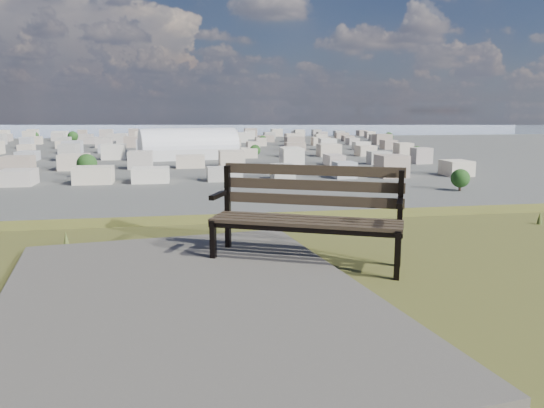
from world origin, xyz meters
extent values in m
cube|color=#3A2F21|center=(-1.40, 1.60, 25.47)|extent=(1.79, 0.88, 0.04)
cube|color=#3A2F21|center=(-1.35, 1.72, 25.47)|extent=(1.79, 0.88, 0.04)
cube|color=#3A2F21|center=(-1.30, 1.83, 25.47)|extent=(1.79, 0.88, 0.04)
cube|color=#3A2F21|center=(-1.24, 1.95, 25.47)|extent=(1.79, 0.88, 0.04)
cube|color=#3A2F21|center=(-1.21, 2.03, 25.64)|extent=(1.77, 0.84, 0.11)
cube|color=#3A2F21|center=(-1.20, 2.05, 25.80)|extent=(1.77, 0.84, 0.11)
cube|color=#3A2F21|center=(-1.18, 2.08, 25.95)|extent=(1.77, 0.84, 0.11)
cube|color=black|center=(-2.25, 1.96, 25.24)|extent=(0.08, 0.08, 0.47)
cube|color=black|center=(-2.06, 2.38, 25.49)|extent=(0.08, 0.08, 0.99)
cube|color=black|center=(-2.16, 2.16, 25.44)|extent=(0.27, 0.51, 0.05)
cube|color=black|center=(-2.18, 2.11, 25.71)|extent=(0.21, 0.37, 0.05)
cube|color=black|center=(-0.57, 1.20, 25.24)|extent=(0.08, 0.08, 0.47)
cube|color=black|center=(-0.38, 1.61, 25.49)|extent=(0.08, 0.08, 0.99)
cube|color=black|center=(-0.48, 1.39, 25.44)|extent=(0.27, 0.51, 0.05)
cube|color=black|center=(-0.51, 1.34, 25.71)|extent=(0.21, 0.37, 0.05)
cube|color=black|center=(-1.41, 1.59, 25.42)|extent=(1.77, 0.84, 0.04)
cube|color=black|center=(-1.24, 1.96, 25.42)|extent=(1.77, 0.84, 0.04)
cube|color=#56514B|center=(-2.52, 0.86, 25.04)|extent=(3.51, 4.60, 0.08)
cone|color=brown|center=(-3.90, 3.00, 25.09)|extent=(0.08, 0.08, 0.19)
cone|color=brown|center=(2.40, 3.20, 25.09)|extent=(0.08, 0.08, 0.18)
cube|color=silver|center=(1.96, 297.09, 2.94)|extent=(56.35, 32.29, 5.89)
cylinder|color=white|center=(1.96, 297.09, 5.89)|extent=(56.35, 32.29, 22.38)
cube|color=silver|center=(-60.00, 200.00, 3.50)|extent=(11.00, 11.00, 7.00)
cube|color=#B3A49A|center=(-36.00, 200.00, 3.50)|extent=(11.00, 11.00, 7.00)
cube|color=beige|center=(-12.00, 200.00, 3.50)|extent=(11.00, 11.00, 7.00)
cube|color=#AAABAF|center=(12.00, 200.00, 3.50)|extent=(11.00, 11.00, 7.00)
cube|color=beige|center=(36.00, 200.00, 3.50)|extent=(11.00, 11.00, 7.00)
cube|color=tan|center=(60.00, 200.00, 3.50)|extent=(11.00, 11.00, 7.00)
cube|color=#BEB2A7|center=(84.00, 200.00, 3.50)|extent=(11.00, 11.00, 7.00)
cube|color=#B0AA9F|center=(108.00, 200.00, 3.50)|extent=(11.00, 11.00, 7.00)
cube|color=beige|center=(-72.00, 250.00, 3.50)|extent=(11.00, 11.00, 7.00)
cube|color=#AAABAF|center=(-48.00, 250.00, 3.50)|extent=(11.00, 11.00, 7.00)
cube|color=beige|center=(-24.00, 250.00, 3.50)|extent=(11.00, 11.00, 7.00)
cube|color=tan|center=(0.00, 250.00, 3.50)|extent=(11.00, 11.00, 7.00)
cube|color=#BEB2A7|center=(24.00, 250.00, 3.50)|extent=(11.00, 11.00, 7.00)
cube|color=#B0AA9F|center=(48.00, 250.00, 3.50)|extent=(11.00, 11.00, 7.00)
cube|color=silver|center=(72.00, 250.00, 3.50)|extent=(11.00, 11.00, 7.00)
cube|color=#B3A49A|center=(96.00, 250.00, 3.50)|extent=(11.00, 11.00, 7.00)
cube|color=beige|center=(120.00, 250.00, 3.50)|extent=(11.00, 11.00, 7.00)
cube|color=tan|center=(-84.00, 300.00, 3.50)|extent=(11.00, 11.00, 7.00)
cube|color=#BEB2A7|center=(-60.00, 300.00, 3.50)|extent=(11.00, 11.00, 7.00)
cube|color=#B0AA9F|center=(-36.00, 300.00, 3.50)|extent=(11.00, 11.00, 7.00)
cube|color=silver|center=(-12.00, 300.00, 3.50)|extent=(11.00, 11.00, 7.00)
cube|color=#B3A49A|center=(12.00, 300.00, 3.50)|extent=(11.00, 11.00, 7.00)
cube|color=beige|center=(36.00, 300.00, 3.50)|extent=(11.00, 11.00, 7.00)
cube|color=#AAABAF|center=(60.00, 300.00, 3.50)|extent=(11.00, 11.00, 7.00)
cube|color=beige|center=(84.00, 300.00, 3.50)|extent=(11.00, 11.00, 7.00)
cube|color=tan|center=(108.00, 300.00, 3.50)|extent=(11.00, 11.00, 7.00)
cube|color=#BEB2A7|center=(132.00, 300.00, 3.50)|extent=(11.00, 11.00, 7.00)
cube|color=#B3A49A|center=(-96.00, 350.00, 3.50)|extent=(11.00, 11.00, 7.00)
cube|color=beige|center=(-72.00, 350.00, 3.50)|extent=(11.00, 11.00, 7.00)
cube|color=#AAABAF|center=(-48.00, 350.00, 3.50)|extent=(11.00, 11.00, 7.00)
cube|color=beige|center=(-24.00, 350.00, 3.50)|extent=(11.00, 11.00, 7.00)
cube|color=tan|center=(0.00, 350.00, 3.50)|extent=(11.00, 11.00, 7.00)
cube|color=#BEB2A7|center=(24.00, 350.00, 3.50)|extent=(11.00, 11.00, 7.00)
cube|color=#B0AA9F|center=(48.00, 350.00, 3.50)|extent=(11.00, 11.00, 7.00)
cube|color=silver|center=(72.00, 350.00, 3.50)|extent=(11.00, 11.00, 7.00)
cube|color=#B3A49A|center=(96.00, 350.00, 3.50)|extent=(11.00, 11.00, 7.00)
cube|color=beige|center=(120.00, 350.00, 3.50)|extent=(11.00, 11.00, 7.00)
cube|color=#AAABAF|center=(144.00, 350.00, 3.50)|extent=(11.00, 11.00, 7.00)
cube|color=#BEB2A7|center=(-108.00, 400.00, 3.50)|extent=(11.00, 11.00, 7.00)
cube|color=#B0AA9F|center=(-84.00, 400.00, 3.50)|extent=(11.00, 11.00, 7.00)
cube|color=silver|center=(-60.00, 400.00, 3.50)|extent=(11.00, 11.00, 7.00)
cube|color=#B3A49A|center=(-36.00, 400.00, 3.50)|extent=(11.00, 11.00, 7.00)
cube|color=beige|center=(-12.00, 400.00, 3.50)|extent=(11.00, 11.00, 7.00)
cube|color=#AAABAF|center=(12.00, 400.00, 3.50)|extent=(11.00, 11.00, 7.00)
cube|color=beige|center=(36.00, 400.00, 3.50)|extent=(11.00, 11.00, 7.00)
cube|color=tan|center=(60.00, 400.00, 3.50)|extent=(11.00, 11.00, 7.00)
cube|color=#BEB2A7|center=(84.00, 400.00, 3.50)|extent=(11.00, 11.00, 7.00)
cube|color=#B0AA9F|center=(108.00, 400.00, 3.50)|extent=(11.00, 11.00, 7.00)
cube|color=silver|center=(132.00, 400.00, 3.50)|extent=(11.00, 11.00, 7.00)
cube|color=#B3A49A|center=(156.00, 400.00, 3.50)|extent=(11.00, 11.00, 7.00)
cube|color=beige|center=(-120.00, 450.00, 3.50)|extent=(11.00, 11.00, 7.00)
cube|color=tan|center=(-96.00, 450.00, 3.50)|extent=(11.00, 11.00, 7.00)
cube|color=#BEB2A7|center=(-72.00, 450.00, 3.50)|extent=(11.00, 11.00, 7.00)
cube|color=#B0AA9F|center=(-48.00, 450.00, 3.50)|extent=(11.00, 11.00, 7.00)
cube|color=silver|center=(-24.00, 450.00, 3.50)|extent=(11.00, 11.00, 7.00)
cube|color=#B3A49A|center=(0.00, 450.00, 3.50)|extent=(11.00, 11.00, 7.00)
cube|color=beige|center=(24.00, 450.00, 3.50)|extent=(11.00, 11.00, 7.00)
cube|color=#AAABAF|center=(48.00, 450.00, 3.50)|extent=(11.00, 11.00, 7.00)
cube|color=beige|center=(72.00, 450.00, 3.50)|extent=(11.00, 11.00, 7.00)
cube|color=tan|center=(96.00, 450.00, 3.50)|extent=(11.00, 11.00, 7.00)
cube|color=#BEB2A7|center=(120.00, 450.00, 3.50)|extent=(11.00, 11.00, 7.00)
cube|color=#B0AA9F|center=(144.00, 450.00, 3.50)|extent=(11.00, 11.00, 7.00)
cube|color=silver|center=(168.00, 450.00, 3.50)|extent=(11.00, 11.00, 7.00)
cube|color=beige|center=(-156.00, 500.00, 3.50)|extent=(11.00, 11.00, 7.00)
cube|color=#AAABAF|center=(-132.00, 500.00, 3.50)|extent=(11.00, 11.00, 7.00)
cube|color=beige|center=(-108.00, 500.00, 3.50)|extent=(11.00, 11.00, 7.00)
cube|color=tan|center=(-84.00, 500.00, 3.50)|extent=(11.00, 11.00, 7.00)
cube|color=#BEB2A7|center=(-60.00, 500.00, 3.50)|extent=(11.00, 11.00, 7.00)
cube|color=#B0AA9F|center=(-36.00, 500.00, 3.50)|extent=(11.00, 11.00, 7.00)
cube|color=silver|center=(-12.00, 500.00, 3.50)|extent=(11.00, 11.00, 7.00)
cube|color=#B3A49A|center=(12.00, 500.00, 3.50)|extent=(11.00, 11.00, 7.00)
cube|color=beige|center=(36.00, 500.00, 3.50)|extent=(11.00, 11.00, 7.00)
cube|color=#AAABAF|center=(60.00, 500.00, 3.50)|extent=(11.00, 11.00, 7.00)
cube|color=beige|center=(84.00, 500.00, 3.50)|extent=(11.00, 11.00, 7.00)
cube|color=tan|center=(108.00, 500.00, 3.50)|extent=(11.00, 11.00, 7.00)
cube|color=#BEB2A7|center=(132.00, 500.00, 3.50)|extent=(11.00, 11.00, 7.00)
cube|color=#B0AA9F|center=(156.00, 500.00, 3.50)|extent=(11.00, 11.00, 7.00)
cube|color=silver|center=(180.00, 500.00, 3.50)|extent=(11.00, 11.00, 7.00)
cube|color=beige|center=(-168.00, 550.00, 3.50)|extent=(11.00, 11.00, 7.00)
cube|color=#AAABAF|center=(-144.00, 550.00, 3.50)|extent=(11.00, 11.00, 7.00)
cube|color=beige|center=(-120.00, 550.00, 3.50)|extent=(11.00, 11.00, 7.00)
cube|color=tan|center=(-96.00, 550.00, 3.50)|extent=(11.00, 11.00, 7.00)
cube|color=#BEB2A7|center=(-72.00, 550.00, 3.50)|extent=(11.00, 11.00, 7.00)
cube|color=#B0AA9F|center=(-48.00, 550.00, 3.50)|extent=(11.00, 11.00, 7.00)
cube|color=silver|center=(-24.00, 550.00, 3.50)|extent=(11.00, 11.00, 7.00)
cube|color=#B3A49A|center=(0.00, 550.00, 3.50)|extent=(11.00, 11.00, 7.00)
cube|color=beige|center=(24.00, 550.00, 3.50)|extent=(11.00, 11.00, 7.00)
cube|color=#AAABAF|center=(48.00, 550.00, 3.50)|extent=(11.00, 11.00, 7.00)
cube|color=beige|center=(72.00, 550.00, 3.50)|extent=(11.00, 11.00, 7.00)
cube|color=tan|center=(96.00, 550.00, 3.50)|extent=(11.00, 11.00, 7.00)
cube|color=#BEB2A7|center=(120.00, 550.00, 3.50)|extent=(11.00, 11.00, 7.00)
cube|color=#B0AA9F|center=(144.00, 550.00, 3.50)|extent=(11.00, 11.00, 7.00)
cube|color=silver|center=(168.00, 550.00, 3.50)|extent=(11.00, 11.00, 7.00)
cube|color=#B3A49A|center=(192.00, 550.00, 3.50)|extent=(11.00, 11.00, 7.00)
cylinder|color=#35251A|center=(90.00, 160.00, 1.05)|extent=(0.80, 0.80, 2.10)
sphere|color=#143512|center=(90.00, 160.00, 4.20)|extent=(6.30, 6.30, 6.30)
cylinder|color=#35251A|center=(-40.00, 220.00, 1.35)|extent=(0.80, 0.80, 2.70)
sphere|color=#143512|center=(-40.00, 220.00, 5.40)|extent=(8.10, 8.10, 8.10)
cylinder|color=#35251A|center=(130.00, 280.00, 0.97)|extent=(0.80, 0.80, 1.95)
sphere|color=#143512|center=(130.00, 280.00, 3.90)|extent=(5.85, 5.85, 5.85)
cylinder|color=#35251A|center=(60.00, 400.00, 1.12)|extent=(0.80, 0.80, 2.25)
sphere|color=#143512|center=(60.00, 400.00, 4.50)|extent=(6.75, 6.75, 6.75)
cylinder|color=#35251A|center=(-90.00, 460.00, 1.43)|extent=(0.80, 0.80, 2.85)
sphere|color=#143512|center=(-90.00, 460.00, 5.70)|extent=(8.55, 8.55, 8.55)
cylinder|color=#35251A|center=(-130.00, 500.00, 1.20)|extent=(0.80, 0.80, 2.40)
sphere|color=#143512|center=(-130.00, 500.00, 4.80)|extent=(7.20, 7.20, 7.20)
cylinder|color=#35251A|center=(40.00, 300.00, 1.05)|extent=(0.80, 0.80, 2.10)
sphere|color=#143512|center=(40.00, 300.00, 4.20)|extent=(6.30, 6.30, 6.30)
cylinder|color=#35251A|center=(170.00, 420.00, 1.27)|extent=(0.80, 0.80, 2.55)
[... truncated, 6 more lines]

